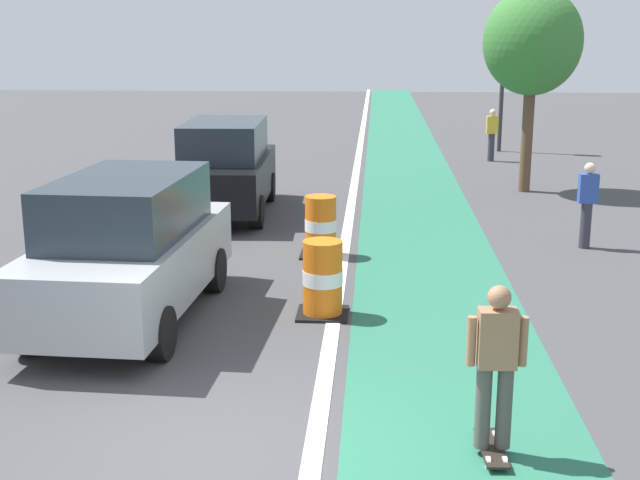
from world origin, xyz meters
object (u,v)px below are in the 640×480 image
(traffic_barrel_mid, at_px, (321,227))
(street_tree_sidewalk, at_px, (533,43))
(parked_suv_second, at_px, (225,167))
(pedestrian_crossing, at_px, (587,203))
(parked_suv_nearest, at_px, (129,248))
(traffic_light_corner, at_px, (504,45))
(traffic_barrel_front, at_px, (323,279))
(pedestrian_waiting, at_px, (492,133))
(skateboarder_on_lane, at_px, (496,365))

(traffic_barrel_mid, relative_size, street_tree_sidewalk, 0.22)
(parked_suv_second, relative_size, pedestrian_crossing, 2.90)
(parked_suv_nearest, distance_m, traffic_light_corner, 19.35)
(parked_suv_nearest, bearing_deg, street_tree_sidewalk, 55.20)
(traffic_light_corner, bearing_deg, parked_suv_second, -125.37)
(parked_suv_nearest, bearing_deg, traffic_barrel_front, 7.25)
(parked_suv_second, distance_m, pedestrian_crossing, 7.69)
(traffic_light_corner, distance_m, pedestrian_waiting, 3.52)
(parked_suv_second, height_order, street_tree_sidewalk, street_tree_sidewalk)
(pedestrian_waiting, xyz_separation_m, street_tree_sidewalk, (0.18, -5.11, 2.80))
(traffic_barrel_front, distance_m, street_tree_sidewalk, 11.35)
(traffic_light_corner, bearing_deg, traffic_barrel_mid, -110.07)
(pedestrian_crossing, bearing_deg, skateboarder_on_lane, -108.75)
(skateboarder_on_lane, height_order, traffic_barrel_mid, skateboarder_on_lane)
(pedestrian_waiting, bearing_deg, parked_suv_nearest, -114.34)
(traffic_light_corner, distance_m, street_tree_sidewalk, 7.39)
(traffic_barrel_front, height_order, pedestrian_waiting, pedestrian_waiting)
(traffic_barrel_mid, distance_m, pedestrian_waiting, 12.61)
(traffic_barrel_mid, bearing_deg, traffic_barrel_front, -85.77)
(traffic_barrel_mid, relative_size, pedestrian_crossing, 0.68)
(parked_suv_second, height_order, pedestrian_crossing, parked_suv_second)
(skateboarder_on_lane, xyz_separation_m, street_tree_sidewalk, (2.61, 13.92, 2.76))
(pedestrian_crossing, relative_size, pedestrian_waiting, 1.00)
(pedestrian_crossing, bearing_deg, street_tree_sidewalk, 91.56)
(pedestrian_waiting, relative_size, street_tree_sidewalk, 0.32)
(skateboarder_on_lane, distance_m, pedestrian_waiting, 19.19)
(parked_suv_nearest, bearing_deg, traffic_light_corner, 66.89)
(traffic_barrel_front, relative_size, traffic_light_corner, 0.21)
(traffic_barrel_front, xyz_separation_m, traffic_barrel_mid, (-0.24, 3.30, 0.00))
(traffic_barrel_front, relative_size, pedestrian_crossing, 0.68)
(skateboarder_on_lane, height_order, traffic_light_corner, traffic_light_corner)
(parked_suv_nearest, xyz_separation_m, traffic_light_corner, (7.53, 17.65, 2.47))
(pedestrian_crossing, bearing_deg, traffic_light_corner, 88.99)
(parked_suv_nearest, xyz_separation_m, pedestrian_crossing, (7.30, 4.52, -0.17))
(skateboarder_on_lane, distance_m, traffic_light_corner, 21.66)
(parked_suv_nearest, relative_size, pedestrian_crossing, 2.91)
(street_tree_sidewalk, bearing_deg, pedestrian_waiting, 92.05)
(skateboarder_on_lane, bearing_deg, traffic_barrel_front, 115.22)
(parked_suv_second, height_order, traffic_barrel_mid, parked_suv_second)
(traffic_barrel_mid, bearing_deg, traffic_light_corner, 69.93)
(skateboarder_on_lane, relative_size, pedestrian_crossing, 1.05)
(traffic_light_corner, relative_size, street_tree_sidewalk, 1.02)
(traffic_barrel_front, bearing_deg, pedestrian_crossing, 42.00)
(parked_suv_second, relative_size, traffic_barrel_mid, 4.28)
(traffic_barrel_front, xyz_separation_m, pedestrian_waiting, (4.30, 15.05, 0.33))
(parked_suv_second, relative_size, traffic_light_corner, 0.91)
(traffic_barrel_front, bearing_deg, traffic_barrel_mid, 94.23)
(parked_suv_second, relative_size, pedestrian_waiting, 2.90)
(street_tree_sidewalk, bearing_deg, traffic_light_corner, 86.98)
(traffic_barrel_mid, bearing_deg, pedestrian_crossing, 10.24)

